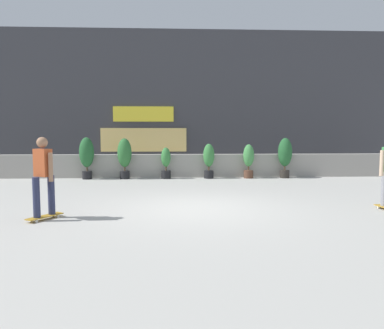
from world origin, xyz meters
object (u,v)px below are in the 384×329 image
Objects in this scene: potted_plant_0 at (87,155)px; potted_plant_5 at (285,155)px; potted_plant_1 at (125,155)px; potted_plant_2 at (166,162)px; potted_plant_3 at (209,159)px; skater_foreground at (43,174)px; potted_plant_4 at (249,159)px.

potted_plant_0 reaches higher than potted_plant_5.
potted_plant_5 is (6.16, -0.00, 0.01)m from potted_plant_1.
potted_plant_2 is at bearing 180.00° from potted_plant_5.
potted_plant_3 is at bearing 0.00° from potted_plant_1.
potted_plant_3 is (4.62, 0.00, -0.18)m from potted_plant_0.
potted_plant_0 is at bearing 95.52° from skater_foreground.
potted_plant_3 is at bearing 180.00° from potted_plant_5.
skater_foreground is at bearing -96.84° from potted_plant_1.
potted_plant_5 reaches higher than potted_plant_1.
potted_plant_5 is (1.42, -0.00, 0.18)m from potted_plant_4.
skater_foreground is at bearing -109.72° from potted_plant_2.
potted_plant_1 is 1.59m from potted_plant_2.
potted_plant_0 is at bearing -180.00° from potted_plant_2.
potted_plant_1 is 6.60m from skater_foreground.
potted_plant_5 reaches higher than potted_plant_3.
potted_plant_1 is at bearing 0.00° from potted_plant_0.
potted_plant_2 is 1.65m from potted_plant_3.
potted_plant_1 is 1.29× the size of potted_plant_2.
potted_plant_4 is (6.16, 0.00, -0.20)m from potted_plant_0.
potted_plant_0 is 1.42m from potted_plant_1.
potted_plant_0 is 1.02× the size of potted_plant_1.
potted_plant_2 is at bearing 180.00° from potted_plant_4.
potted_plant_5 reaches higher than potted_plant_2.
potted_plant_0 reaches higher than potted_plant_4.
potted_plant_0 is 1.02× the size of potted_plant_5.
potted_plant_3 is 1.54m from potted_plant_4.
potted_plant_0 reaches higher than potted_plant_1.
potted_plant_5 is (2.95, -0.00, 0.16)m from potted_plant_3.
skater_foreground is at bearing -130.16° from potted_plant_4.
skater_foreground reaches higher than potted_plant_4.
potted_plant_2 is 0.77× the size of potted_plant_5.
potted_plant_5 is at bearing -0.00° from potted_plant_4.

